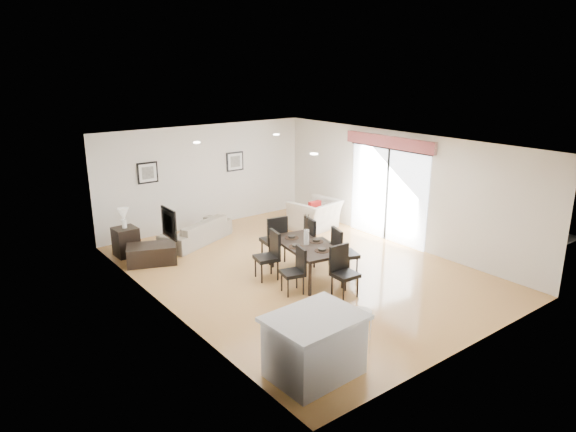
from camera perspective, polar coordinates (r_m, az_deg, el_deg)
ground at (r=10.96m, az=1.31°, el=-6.00°), size 8.00×8.00×0.00m
wall_back at (r=13.77m, az=-9.14°, el=4.38°), size 6.00×0.04×2.70m
wall_front at (r=7.97m, az=19.74°, el=-5.43°), size 6.00×0.04×2.70m
wall_left at (r=9.03m, az=-13.67°, el=-2.34°), size 0.04×8.00×2.70m
wall_right at (r=12.56m, az=12.12°, el=3.05°), size 0.04×8.00×2.70m
ceiling at (r=10.24m, az=1.41°, el=8.11°), size 6.00×8.00×0.02m
sofa at (r=12.72m, az=-10.17°, el=-1.66°), size 2.11×1.48×0.57m
armchair at (r=13.53m, az=3.03°, el=0.14°), size 1.35×1.23×0.77m
courtyard_plant_a at (r=14.38m, az=21.55°, el=-0.31°), size 0.68×0.62×0.64m
courtyard_plant_b at (r=15.49m, az=15.74°, el=1.30°), size 0.43×0.43×0.59m
dining_table at (r=10.38m, az=2.04°, el=-3.52°), size 1.14×1.83×0.71m
dining_chair_wnear at (r=9.75m, az=0.93°, el=-5.77°), size 0.49×0.49×0.90m
dining_chair_wfar at (r=10.37m, az=-1.98°, el=-4.06°), size 0.53×0.53×0.99m
dining_chair_enear at (r=10.49m, az=5.97°, el=-3.75°), size 0.59×0.59×1.03m
dining_chair_efar at (r=11.08m, az=2.95°, el=-2.50°), size 0.57×0.57×1.05m
dining_chair_head at (r=9.68m, az=6.06°, el=-5.77°), size 0.46×0.46×0.97m
dining_chair_foot at (r=11.17m, az=-1.44°, el=-2.31°), size 0.55×0.55×1.06m
vase at (r=10.27m, az=2.06°, el=-1.77°), size 0.83×1.27×0.64m
coffee_table at (r=11.64m, az=-14.90°, el=-4.11°), size 1.20×0.97×0.42m
side_table at (r=12.22m, az=-17.56°, el=-2.73°), size 0.51×0.51×0.66m
table_lamp at (r=12.04m, az=-17.81°, el=0.09°), size 0.24×0.24×0.46m
cushion at (r=13.32m, az=2.99°, el=0.91°), size 0.36×0.11×0.36m
kitchen_island at (r=7.34m, az=2.96°, el=-14.15°), size 1.33×1.05×0.90m
bar_stool at (r=7.80m, az=8.09°, el=-11.06°), size 0.32×0.32×0.71m
framed_print_back_left at (r=13.02m, az=-15.34°, el=4.66°), size 0.52×0.04×0.52m
framed_print_back_right at (r=14.13m, az=-5.91°, el=6.05°), size 0.52×0.04×0.52m
framed_print_left_wall at (r=8.78m, az=-13.09°, el=-0.80°), size 0.04×0.52×0.52m
sliding_door at (r=12.65m, az=11.04°, el=4.67°), size 0.12×2.70×2.57m
courtyard at (r=15.62m, az=17.24°, el=3.68°), size 6.00×6.00×2.00m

